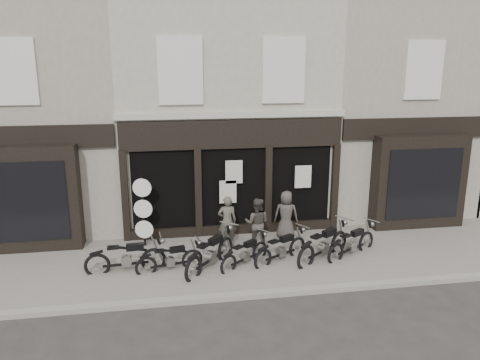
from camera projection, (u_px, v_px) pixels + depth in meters
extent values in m
plane|color=#2D2B28|center=(250.00, 275.00, 12.82)|extent=(90.00, 90.00, 0.00)
cube|color=slate|center=(244.00, 259.00, 13.67)|extent=(30.00, 4.20, 0.12)
cube|color=gray|center=(259.00, 294.00, 11.61)|extent=(30.00, 0.25, 0.13)
cube|color=#B2AD98|center=(221.00, 105.00, 17.54)|extent=(7.20, 6.00, 8.20)
cube|color=black|center=(233.00, 134.00, 14.76)|extent=(7.10, 0.18, 0.90)
cube|color=black|center=(233.00, 193.00, 15.30)|extent=(6.50, 0.10, 2.95)
cube|color=black|center=(234.00, 231.00, 15.55)|extent=(7.10, 0.20, 0.44)
cube|color=#AEA797|center=(233.00, 115.00, 14.64)|extent=(7.30, 0.22, 0.18)
cube|color=silver|center=(180.00, 71.00, 14.05)|extent=(1.35, 0.12, 2.00)
cube|color=black|center=(180.00, 71.00, 14.08)|extent=(1.05, 0.06, 1.70)
cube|color=silver|center=(284.00, 71.00, 14.56)|extent=(1.35, 0.12, 2.00)
cube|color=black|center=(283.00, 71.00, 14.59)|extent=(1.05, 0.06, 1.70)
cube|color=black|center=(125.00, 197.00, 14.66)|extent=(0.22, 0.22, 3.00)
cube|color=black|center=(198.00, 194.00, 15.03)|extent=(0.22, 0.22, 3.00)
cube|color=black|center=(268.00, 191.00, 15.39)|extent=(0.22, 0.22, 3.00)
cube|color=black|center=(335.00, 188.00, 15.76)|extent=(0.22, 0.22, 3.00)
cube|color=beige|center=(234.00, 172.00, 14.94)|extent=(0.55, 0.04, 0.75)
cube|color=beige|center=(303.00, 177.00, 15.37)|extent=(0.55, 0.04, 0.75)
cube|color=beige|center=(228.00, 192.00, 15.07)|extent=(0.55, 0.04, 0.75)
cube|color=gray|center=(43.00, 107.00, 16.53)|extent=(5.50, 6.00, 8.20)
cube|color=black|center=(24.00, 199.00, 13.92)|extent=(3.20, 0.70, 3.20)
cube|color=black|center=(21.00, 202.00, 13.59)|extent=(2.60, 0.06, 2.40)
cube|color=black|center=(20.00, 138.00, 13.77)|extent=(5.40, 0.16, 0.70)
cube|color=silver|center=(13.00, 72.00, 13.31)|extent=(1.30, 0.10, 1.90)
cube|color=black|center=(13.00, 72.00, 13.34)|extent=(1.00, 0.06, 1.60)
cube|color=gray|center=(379.00, 102.00, 18.55)|extent=(5.50, 6.00, 8.20)
cube|color=black|center=(418.00, 182.00, 15.94)|extent=(3.20, 0.70, 3.20)
cube|color=black|center=(424.00, 184.00, 15.61)|extent=(2.60, 0.06, 2.40)
cube|color=black|center=(419.00, 128.00, 15.79)|extent=(5.40, 0.16, 0.70)
cube|color=silver|center=(424.00, 70.00, 15.33)|extent=(1.30, 0.10, 1.90)
cube|color=black|center=(424.00, 70.00, 15.36)|extent=(1.00, 0.06, 1.60)
torus|color=black|center=(153.00, 260.00, 12.95)|extent=(0.71, 0.15, 0.70)
torus|color=black|center=(97.00, 266.00, 12.58)|extent=(0.71, 0.15, 0.70)
cube|color=black|center=(126.00, 264.00, 12.78)|extent=(1.23, 0.16, 0.06)
cube|color=gray|center=(126.00, 261.00, 12.76)|extent=(0.26, 0.21, 0.27)
cube|color=black|center=(135.00, 247.00, 12.73)|extent=(0.49, 0.22, 0.18)
cube|color=black|center=(113.00, 248.00, 12.57)|extent=(0.33, 0.23, 0.06)
cylinder|color=gray|center=(161.00, 236.00, 12.84)|extent=(0.09, 0.60, 0.04)
torus|color=black|center=(192.00, 260.00, 13.08)|extent=(0.61, 0.22, 0.61)
torus|color=black|center=(146.00, 267.00, 12.60)|extent=(0.61, 0.22, 0.61)
cube|color=black|center=(170.00, 264.00, 12.85)|extent=(1.04, 0.28, 0.05)
cube|color=gray|center=(170.00, 262.00, 12.84)|extent=(0.24, 0.20, 0.23)
cube|color=black|center=(177.00, 249.00, 12.83)|extent=(0.43, 0.24, 0.15)
cube|color=black|center=(159.00, 251.00, 12.64)|extent=(0.30, 0.23, 0.05)
cylinder|color=gray|center=(198.00, 239.00, 13.01)|extent=(0.15, 0.51, 0.03)
torus|color=black|center=(225.00, 249.00, 13.63)|extent=(0.55, 0.64, 0.74)
torus|color=black|center=(193.00, 269.00, 12.30)|extent=(0.55, 0.64, 0.74)
cube|color=black|center=(210.00, 260.00, 12.98)|extent=(0.87, 1.04, 0.07)
cube|color=gray|center=(211.00, 257.00, 12.97)|extent=(0.32, 0.33, 0.28)
cube|color=black|center=(215.00, 240.00, 13.09)|extent=(0.46, 0.51, 0.19)
cube|color=black|center=(203.00, 246.00, 12.57)|extent=(0.38, 0.39, 0.07)
cylinder|color=gray|center=(229.00, 223.00, 13.66)|extent=(0.52, 0.43, 0.04)
torus|color=black|center=(260.00, 251.00, 13.63)|extent=(0.53, 0.43, 0.61)
torus|color=black|center=(228.00, 265.00, 12.72)|extent=(0.53, 0.43, 0.61)
cube|color=black|center=(245.00, 259.00, 13.19)|extent=(0.87, 0.68, 0.05)
cube|color=gray|center=(245.00, 257.00, 13.18)|extent=(0.27, 0.26, 0.23)
cube|color=black|center=(250.00, 243.00, 13.25)|extent=(0.42, 0.37, 0.15)
cube|color=black|center=(238.00, 247.00, 12.89)|extent=(0.32, 0.30, 0.05)
cylinder|color=gray|center=(264.00, 231.00, 13.63)|extent=(0.34, 0.43, 0.03)
torus|color=black|center=(297.00, 247.00, 13.88)|extent=(0.60, 0.40, 0.65)
torus|color=black|center=(263.00, 260.00, 13.02)|extent=(0.60, 0.40, 0.65)
cube|color=black|center=(280.00, 255.00, 13.46)|extent=(1.00, 0.62, 0.06)
cube|color=gray|center=(281.00, 252.00, 13.45)|extent=(0.28, 0.26, 0.25)
cube|color=black|center=(287.00, 238.00, 13.50)|extent=(0.46, 0.36, 0.16)
cube|color=black|center=(274.00, 242.00, 13.16)|extent=(0.34, 0.31, 0.06)
cylinder|color=gray|center=(303.00, 226.00, 13.85)|extent=(0.31, 0.49, 0.03)
torus|color=black|center=(339.00, 243.00, 14.11)|extent=(0.67, 0.51, 0.75)
torus|color=black|center=(306.00, 258.00, 13.03)|extent=(0.67, 0.51, 0.75)
cube|color=black|center=(323.00, 251.00, 13.58)|extent=(1.10, 0.80, 0.07)
cube|color=gray|center=(323.00, 248.00, 13.57)|extent=(0.33, 0.31, 0.29)
cube|color=black|center=(329.00, 232.00, 13.65)|extent=(0.52, 0.44, 0.19)
cube|color=black|center=(317.00, 236.00, 13.22)|extent=(0.40, 0.37, 0.07)
cylinder|color=gray|center=(344.00, 218.00, 14.09)|extent=(0.40, 0.55, 0.04)
torus|color=black|center=(366.00, 242.00, 14.26)|extent=(0.63, 0.42, 0.68)
torus|color=black|center=(336.00, 254.00, 13.37)|extent=(0.63, 0.42, 0.68)
cube|color=black|center=(351.00, 249.00, 13.82)|extent=(1.04, 0.64, 0.06)
cube|color=gray|center=(352.00, 246.00, 13.82)|extent=(0.30, 0.28, 0.26)
cube|color=black|center=(357.00, 233.00, 13.87)|extent=(0.48, 0.38, 0.17)
cube|color=black|center=(346.00, 236.00, 13.52)|extent=(0.36, 0.32, 0.06)
cylinder|color=gray|center=(372.00, 220.00, 14.24)|extent=(0.32, 0.51, 0.04)
imported|color=#4F4A41|center=(227.00, 221.00, 14.37)|extent=(0.60, 0.41, 1.59)
imported|color=#3F3832|center=(257.00, 223.00, 14.24)|extent=(0.92, 0.82, 1.57)
imported|color=#413A36|center=(286.00, 215.00, 14.98)|extent=(0.89, 0.72, 1.58)
cylinder|color=black|center=(145.00, 248.00, 14.58)|extent=(0.37, 0.37, 0.06)
cylinder|color=black|center=(143.00, 213.00, 14.30)|extent=(0.07, 0.07, 2.35)
cylinder|color=black|center=(142.00, 188.00, 14.07)|extent=(0.57, 0.15, 0.57)
cylinder|color=silver|center=(142.00, 188.00, 14.04)|extent=(0.56, 0.12, 0.57)
cylinder|color=black|center=(143.00, 209.00, 14.23)|extent=(0.57, 0.15, 0.57)
cylinder|color=silver|center=(143.00, 209.00, 14.21)|extent=(0.56, 0.12, 0.57)
cylinder|color=black|center=(144.00, 229.00, 14.40)|extent=(0.57, 0.15, 0.57)
cylinder|color=silver|center=(144.00, 229.00, 14.37)|extent=(0.56, 0.12, 0.57)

